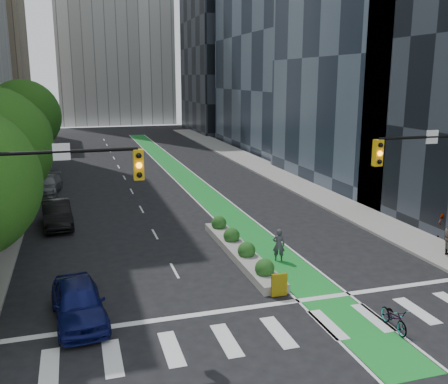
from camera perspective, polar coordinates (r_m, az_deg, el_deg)
ground at (r=19.99m, az=5.09°, el=-14.35°), size 160.00×160.00×0.00m
sidewalk_left at (r=42.72m, az=-23.14°, el=-0.35°), size 3.60×90.00×0.15m
sidewalk_right at (r=46.30m, az=7.21°, el=1.57°), size 3.60×90.00×0.15m
bike_lane_paint at (r=48.32m, az=-4.82°, el=2.03°), size 2.20×70.00×0.01m
building_dark_end at (r=88.70m, az=0.85°, el=16.13°), size 14.00×18.00×28.00m
tree_midfar at (r=38.90m, az=-23.06°, el=5.74°), size 5.60×5.60×7.76m
tree_far at (r=48.75m, az=-21.95°, el=7.99°), size 6.60×6.60×9.00m
signal_left at (r=17.57m, az=-22.58°, el=-2.49°), size 6.14×0.51×7.20m
median_planter at (r=26.30m, az=1.84°, el=-6.55°), size 1.20×10.26×1.10m
bicycle at (r=20.10m, az=18.85°, el=-13.42°), size 0.76×1.80×0.92m
cyclist at (r=25.62m, az=6.27°, el=-6.02°), size 0.73×0.61×1.70m
parked_car_left_near at (r=20.26m, az=-16.30°, el=-12.01°), size 2.30×4.77×1.57m
parked_car_left_mid at (r=32.96m, az=-18.60°, el=-2.41°), size 2.13×4.97×1.59m
parked_car_left_far at (r=42.57m, az=-19.61°, el=0.78°), size 2.54×5.09×1.42m
pedestrian_far at (r=31.26m, az=23.84°, el=-3.09°), size 1.21×0.85×1.91m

